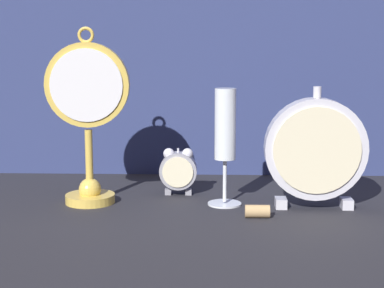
{
  "coord_description": "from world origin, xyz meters",
  "views": [
    {
      "loc": [
        0.04,
        -1.09,
        0.31
      ],
      "look_at": [
        0.0,
        0.08,
        0.11
      ],
      "focal_mm": 60.0,
      "sensor_mm": 36.0,
      "label": 1
    }
  ],
  "objects": [
    {
      "name": "mantel_clock_silver",
      "position": [
        0.22,
        0.04,
        0.11
      ],
      "size": [
        0.18,
        0.04,
        0.22
      ],
      "color": "silver",
      "rests_on": "ground_plane"
    },
    {
      "name": "pocket_watch_on_stand",
      "position": [
        -0.19,
        0.07,
        0.16
      ],
      "size": [
        0.15,
        0.09,
        0.32
      ],
      "color": "gold",
      "rests_on": "ground_plane"
    },
    {
      "name": "champagne_flute",
      "position": [
        0.06,
        0.06,
        0.13
      ],
      "size": [
        0.06,
        0.06,
        0.21
      ],
      "color": "silver",
      "rests_on": "ground_plane"
    },
    {
      "name": "ground_plane",
      "position": [
        0.0,
        0.0,
        0.0
      ],
      "size": [
        4.0,
        4.0,
        0.0
      ],
      "primitive_type": "plane",
      "color": "#232328"
    },
    {
      "name": "alarm_clock_twin_bell",
      "position": [
        -0.03,
        0.13,
        0.05
      ],
      "size": [
        0.07,
        0.03,
        0.09
      ],
      "color": "gray",
      "rests_on": "ground_plane"
    },
    {
      "name": "wine_cork",
      "position": [
        0.12,
        -0.02,
        0.01
      ],
      "size": [
        0.04,
        0.02,
        0.02
      ],
      "primitive_type": "cylinder",
      "rotation": [
        0.0,
        1.57,
        0.0
      ],
      "color": "tan",
      "rests_on": "ground_plane"
    }
  ]
}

